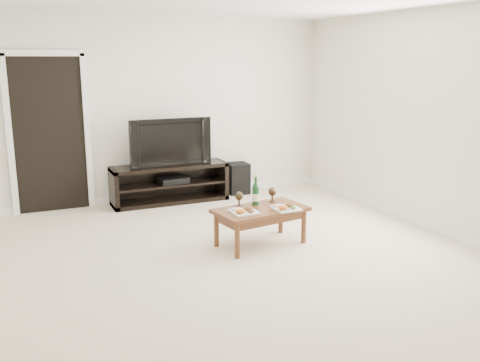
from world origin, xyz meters
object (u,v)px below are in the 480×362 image
television (169,141)px  subwoofer (238,178)px  coffee_table (260,226)px  media_console (170,184)px

television → subwoofer: (1.10, 0.09, -0.65)m
television → coffee_table: (0.39, -2.14, -0.67)m
television → subwoofer: bearing=4.6°
subwoofer → coffee_table: bearing=-105.2°
media_console → television: television is taller
television → subwoofer: 1.28m
television → coffee_table: television is taller
media_console → subwoofer: media_console is taller
coffee_table → media_console: bearing=100.4°
coffee_table → television: bearing=100.4°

